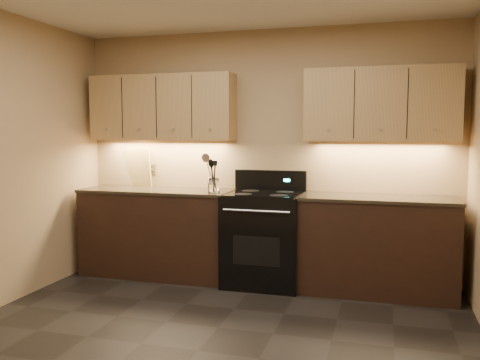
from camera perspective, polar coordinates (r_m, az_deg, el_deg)
name	(u,v)px	position (r m, az deg, el deg)	size (l,w,h in m)	color
floor	(198,351)	(3.79, -4.73, -18.56)	(4.00, 4.00, 0.00)	black
wall_back	(264,155)	(5.39, 2.73, 2.86)	(4.00, 0.04, 2.60)	tan
counter_left	(158,232)	(5.57, -9.18, -5.78)	(1.62, 0.62, 0.93)	black
counter_right	(377,245)	(5.05, 15.12, -7.05)	(1.46, 0.62, 0.93)	black
stove	(264,237)	(5.16, 2.74, -6.45)	(0.76, 0.68, 1.14)	black
upper_cab_left	(162,108)	(5.60, -8.73, 8.01)	(1.60, 0.30, 0.70)	tan
upper_cab_right	(381,105)	(5.09, 15.52, 8.15)	(1.44, 0.30, 0.70)	tan
outlet_plate	(152,169)	(5.83, -9.83, 1.20)	(0.09, 0.01, 0.12)	#B2B5BA
utensil_crock	(214,186)	(5.12, -2.97, -0.69)	(0.12, 0.12, 0.15)	white
cutting_board	(138,167)	(5.87, -11.34, 1.47)	(0.34, 0.02, 0.43)	#DBC076
black_spoon	(214,174)	(5.12, -2.91, 0.63)	(0.06, 0.06, 0.33)	black
black_turner	(214,175)	(5.09, -2.99, 0.51)	(0.08, 0.08, 0.32)	black
steel_spatula	(216,174)	(5.10, -2.69, 0.65)	(0.08, 0.08, 0.34)	silver
steel_skimmer	(215,173)	(5.08, -2.79, 0.81)	(0.09, 0.09, 0.37)	silver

